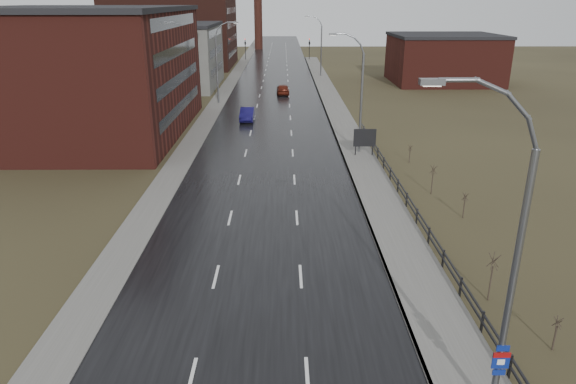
{
  "coord_description": "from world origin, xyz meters",
  "views": [
    {
      "loc": [
        1.37,
        -12.44,
        14.1
      ],
      "look_at": [
        1.66,
        17.18,
        3.0
      ],
      "focal_mm": 32.0,
      "sensor_mm": 36.0,
      "label": 1
    }
  ],
  "objects_px": {
    "billboard": "(365,139)",
    "car_near": "(247,114)",
    "streetlight_main": "(505,268)",
    "car_far": "(283,89)"
  },
  "relations": [
    {
      "from": "car_far",
      "to": "streetlight_main",
      "type": "bearing_deg",
      "value": 94.34
    },
    {
      "from": "billboard",
      "to": "streetlight_main",
      "type": "bearing_deg",
      "value": -91.1
    },
    {
      "from": "car_near",
      "to": "car_far",
      "type": "distance_m",
      "value": 19.33
    },
    {
      "from": "car_near",
      "to": "streetlight_main",
      "type": "bearing_deg",
      "value": -76.22
    },
    {
      "from": "streetlight_main",
      "to": "car_far",
      "type": "distance_m",
      "value": 68.02
    },
    {
      "from": "streetlight_main",
      "to": "car_far",
      "type": "relative_size",
      "value": 2.51
    },
    {
      "from": "streetlight_main",
      "to": "car_near",
      "type": "xyz_separation_m",
      "value": [
        -11.55,
        48.63,
        -5.27
      ]
    },
    {
      "from": "billboard",
      "to": "car_far",
      "type": "distance_m",
      "value": 35.59
    },
    {
      "from": "car_near",
      "to": "car_far",
      "type": "xyz_separation_m",
      "value": [
        4.44,
        18.82,
        0.04
      ]
    },
    {
      "from": "billboard",
      "to": "car_near",
      "type": "bearing_deg",
      "value": 127.43
    }
  ]
}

